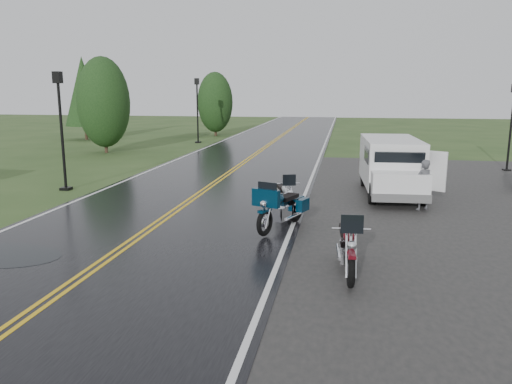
% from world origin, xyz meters
% --- Properties ---
extents(ground, '(120.00, 120.00, 0.00)m').
position_xyz_m(ground, '(0.00, 0.00, 0.00)').
color(ground, '#2D471E').
rests_on(ground, ground).
extents(road, '(8.00, 100.00, 0.04)m').
position_xyz_m(road, '(0.00, 10.00, 0.02)').
color(road, black).
rests_on(road, ground).
extents(motorcycle_red, '(0.98, 2.37, 1.37)m').
position_xyz_m(motorcycle_red, '(5.34, -2.08, 0.69)').
color(motorcycle_red, '#530912').
rests_on(motorcycle_red, ground).
extents(motorcycle_teal, '(1.67, 2.52, 1.40)m').
position_xyz_m(motorcycle_teal, '(3.20, 1.00, 0.70)').
color(motorcycle_teal, '#052337').
rests_on(motorcycle_teal, ground).
extents(motorcycle_silver, '(1.38, 2.27, 1.26)m').
position_xyz_m(motorcycle_silver, '(3.63, 2.95, 0.63)').
color(motorcycle_silver, '#999DA0').
rests_on(motorcycle_silver, ground).
extents(van_white, '(2.22, 5.34, 2.06)m').
position_xyz_m(van_white, '(6.12, 5.40, 1.03)').
color(van_white, white).
rests_on(van_white, ground).
extents(person_at_van, '(0.70, 0.64, 1.60)m').
position_xyz_m(person_at_van, '(7.62, 4.84, 0.80)').
color(person_at_van, '#4A4B4F').
rests_on(person_at_van, ground).
extents(lamp_post_near_left, '(0.38, 0.38, 4.46)m').
position_xyz_m(lamp_post_near_left, '(-5.26, 5.94, 2.23)').
color(lamp_post_near_left, black).
rests_on(lamp_post_near_left, ground).
extents(lamp_post_far_left, '(0.40, 0.40, 4.62)m').
position_xyz_m(lamp_post_far_left, '(-5.27, 23.58, 2.31)').
color(lamp_post_far_left, black).
rests_on(lamp_post_far_left, ground).
extents(lamp_post_far_right, '(0.35, 0.35, 4.07)m').
position_xyz_m(lamp_post_far_right, '(12.72, 13.75, 2.03)').
color(lamp_post_far_right, black).
rests_on(lamp_post_far_right, ground).
extents(tree_left_mid, '(3.13, 3.13, 4.88)m').
position_xyz_m(tree_left_mid, '(-9.13, 17.02, 2.44)').
color(tree_left_mid, '#1E3D19').
rests_on(tree_left_mid, ground).
extents(tree_left_far, '(2.90, 2.90, 4.46)m').
position_xyz_m(tree_left_far, '(-5.46, 29.33, 2.23)').
color(tree_left_far, '#1E3D19').
rests_on(tree_left_far, ground).
extents(pine_left_far, '(2.93, 2.93, 6.09)m').
position_xyz_m(pine_left_far, '(-14.45, 24.43, 3.05)').
color(pine_left_far, '#1E3D19').
rests_on(pine_left_far, ground).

